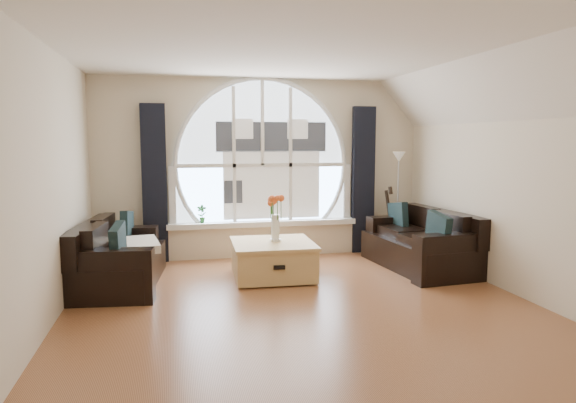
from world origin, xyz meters
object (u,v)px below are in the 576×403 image
object	(u,v)px
sofa_left	(119,253)
potted_plant	(202,214)
sofa_right	(419,240)
guitar	(387,219)
floor_lamp	(398,202)
vase_flowers	(275,211)
coffee_chest	(273,258)

from	to	relation	value
sofa_left	potted_plant	size ratio (longest dim) A/B	6.43
sofa_right	guitar	distance (m)	1.09
floor_lamp	guitar	size ratio (longest dim) A/B	1.51
vase_flowers	guitar	size ratio (longest dim) A/B	0.66
potted_plant	sofa_right	bearing A→B (deg)	-22.44
vase_flowers	potted_plant	xyz separation A→B (m)	(-0.88, 1.20, -0.17)
sofa_left	coffee_chest	size ratio (longest dim) A/B	1.69
coffee_chest	potted_plant	distance (m)	1.57
sofa_right	guitar	size ratio (longest dim) A/B	1.71
sofa_left	sofa_right	bearing A→B (deg)	6.50
sofa_left	guitar	world-z (taller)	guitar
floor_lamp	potted_plant	xyz separation A→B (m)	(-3.06, 0.19, -0.11)
coffee_chest	guitar	xyz separation A→B (m)	(2.07, 1.13, 0.28)
coffee_chest	potted_plant	world-z (taller)	potted_plant
vase_flowers	potted_plant	size ratio (longest dim) A/B	2.56
sofa_left	guitar	xyz separation A→B (m)	(3.98, 1.08, 0.13)
coffee_chest	guitar	bearing A→B (deg)	30.72
potted_plant	sofa_left	bearing A→B (deg)	-131.65
sofa_left	floor_lamp	distance (m)	4.27
vase_flowers	potted_plant	distance (m)	1.50
sofa_right	floor_lamp	world-z (taller)	floor_lamp
potted_plant	coffee_chest	bearing A→B (deg)	-56.48
sofa_left	potted_plant	distance (m)	1.64
sofa_right	potted_plant	size ratio (longest dim) A/B	6.62
coffee_chest	guitar	distance (m)	2.38
potted_plant	vase_flowers	bearing A→B (deg)	-53.67
coffee_chest	floor_lamp	size ratio (longest dim) A/B	0.65
potted_plant	guitar	bearing A→B (deg)	-2.53
coffee_chest	floor_lamp	bearing A→B (deg)	27.87
sofa_left	potted_plant	xyz separation A→B (m)	(1.07, 1.20, 0.29)
guitar	coffee_chest	bearing A→B (deg)	-175.58
floor_lamp	sofa_right	bearing A→B (deg)	-97.22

